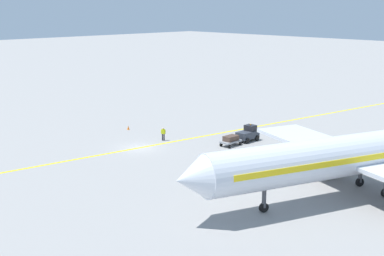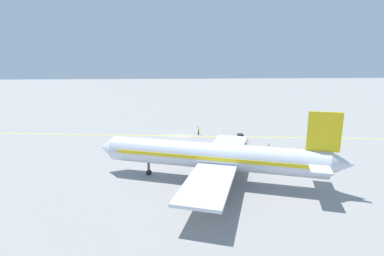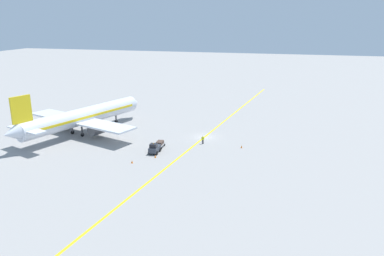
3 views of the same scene
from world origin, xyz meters
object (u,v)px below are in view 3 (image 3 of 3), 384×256
airplane_at_gate (82,117)px  traffic_cone_near_nose (155,156)px  traffic_cone_by_wingtip (132,162)px  ground_crew_worker (203,140)px  traffic_cone_mid_apron (241,147)px  baggage_tug_dark (154,148)px  baggage_cart_trailing (160,144)px

airplane_at_gate → traffic_cone_near_nose: (20.32, -9.82, -3.43)m
airplane_at_gate → traffic_cone_by_wingtip: bearing=-37.5°
airplane_at_gate → ground_crew_worker: 26.91m
traffic_cone_near_nose → traffic_cone_mid_apron: 17.00m
airplane_at_gate → traffic_cone_mid_apron: size_ratio=62.84×
baggage_tug_dark → traffic_cone_by_wingtip: size_ratio=5.54×
ground_crew_worker → traffic_cone_mid_apron: size_ratio=3.05×
baggage_cart_trailing → airplane_at_gate: bearing=167.5°
baggage_cart_trailing → traffic_cone_near_nose: 5.70m
traffic_cone_near_nose → traffic_cone_by_wingtip: (-2.97, -3.52, 0.00)m
airplane_at_gate → baggage_cart_trailing: 19.89m
baggage_cart_trailing → baggage_tug_dark: bearing=-88.2°
airplane_at_gate → traffic_cone_near_nose: bearing=-25.8°
traffic_cone_near_nose → baggage_cart_trailing: bearing=101.2°
baggage_tug_dark → traffic_cone_by_wingtip: (-1.96, -5.80, -0.63)m
traffic_cone_mid_apron → ground_crew_worker: bearing=176.4°
airplane_at_gate → traffic_cone_near_nose: airplane_at_gate is taller
baggage_tug_dark → traffic_cone_mid_apron: size_ratio=5.54×
ground_crew_worker → traffic_cone_near_nose: 11.70m
airplane_at_gate → baggage_cart_trailing: size_ratio=13.08×
baggage_tug_dark → traffic_cone_by_wingtip: 6.15m
baggage_cart_trailing → ground_crew_worker: ground_crew_worker is taller
traffic_cone_near_nose → traffic_cone_mid_apron: size_ratio=1.00×
baggage_tug_dark → ground_crew_worker: baggage_tug_dark is taller
traffic_cone_mid_apron → baggage_tug_dark: bearing=-155.4°
airplane_at_gate → baggage_tug_dark: size_ratio=11.35×
traffic_cone_by_wingtip → airplane_at_gate: bearing=142.5°
ground_crew_worker → baggage_cart_trailing: bearing=-151.1°
ground_crew_worker → traffic_cone_mid_apron: ground_crew_worker is taller
airplane_at_gate → baggage_cart_trailing: bearing=-12.5°
airplane_at_gate → ground_crew_worker: bearing=-0.2°
baggage_cart_trailing → ground_crew_worker: (7.56, 4.17, 0.15)m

